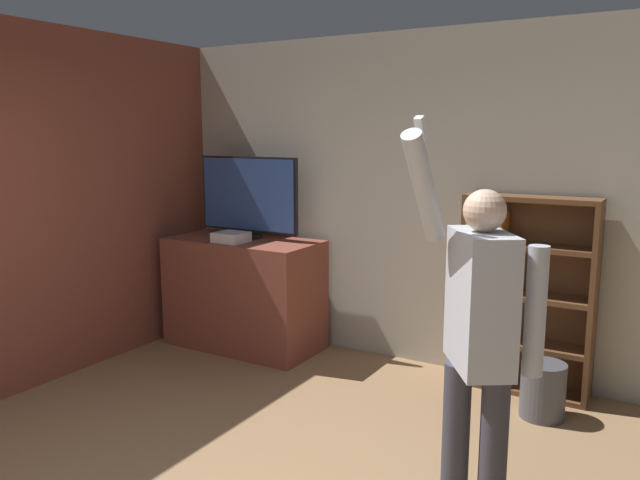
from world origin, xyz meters
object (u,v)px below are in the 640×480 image
(person, at_px, (479,333))
(waste_bin, at_px, (543,390))
(bookshelf, at_px, (513,295))
(television, at_px, (249,196))
(game_console, at_px, (231,237))

(person, height_order, waste_bin, person)
(bookshelf, bearing_deg, television, -175.68)
(game_console, height_order, person, person)
(television, bearing_deg, waste_bin, -4.92)
(person, bearing_deg, waste_bin, 145.27)
(television, distance_m, person, 3.10)
(television, distance_m, game_console, 0.42)
(bookshelf, distance_m, waste_bin, 0.74)
(television, height_order, bookshelf, television)
(bookshelf, height_order, waste_bin, bookshelf)
(game_console, xyz_separation_m, person, (2.58, -1.43, -0.01))
(television, xyz_separation_m, person, (2.57, -1.69, -0.34))
(television, height_order, person, person)
(television, distance_m, bookshelf, 2.38)
(television, xyz_separation_m, game_console, (-0.00, -0.26, -0.33))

